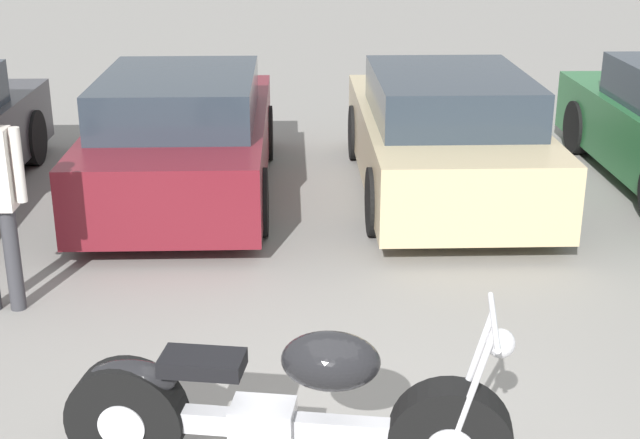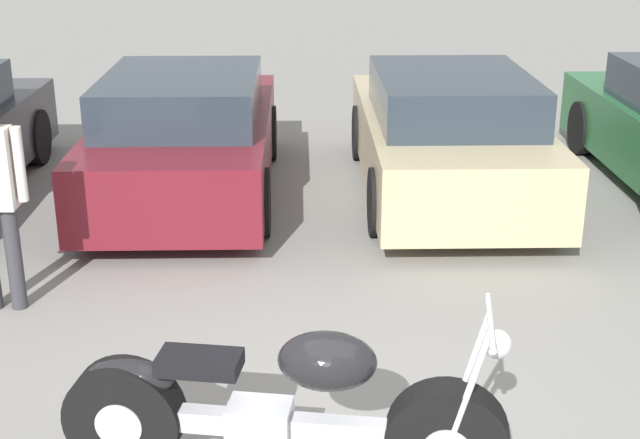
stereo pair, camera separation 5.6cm
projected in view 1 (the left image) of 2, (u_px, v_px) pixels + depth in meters
The scene contains 3 objects.
motorcycle at pixel (282, 412), 4.74m from camera, with size 2.41×0.82×1.05m.
parked_car_maroon at pixel (183, 137), 9.29m from camera, with size 1.81×4.13×1.33m.
parked_car_champagne at pixel (444, 135), 9.36m from camera, with size 1.81×4.13×1.33m.
Camera 1 is at (-0.30, -4.14, 3.02)m, focal length 50.00 mm.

